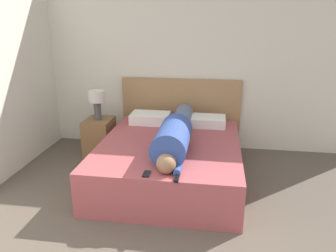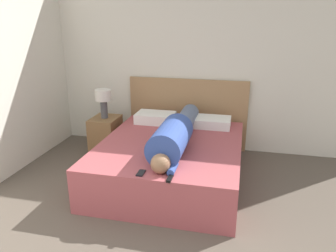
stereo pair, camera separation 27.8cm
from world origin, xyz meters
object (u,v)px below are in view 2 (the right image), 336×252
table_lamp (103,98)px  pillow_second (211,122)px  person_lying (176,134)px  pillow_near_headboard (156,118)px  tv_remote (170,178)px  cell_phone (141,173)px  nightstand (106,135)px  bed (171,161)px

table_lamp → pillow_second: 1.53m
person_lying → pillow_near_headboard: 0.94m
person_lying → pillow_near_headboard: person_lying is taller
tv_remote → cell_phone: bearing=170.8°
nightstand → pillow_near_headboard: (0.72, 0.09, 0.29)m
person_lying → tv_remote: person_lying is taller
bed → pillow_second: size_ratio=3.83×
table_lamp → pillow_second: (1.50, 0.09, -0.27)m
bed → table_lamp: table_lamp is taller
bed → cell_phone: 0.89m
table_lamp → pillow_second: size_ratio=0.81×
person_lying → cell_phone: 0.77m
pillow_near_headboard → tv_remote: bearing=-70.3°
nightstand → pillow_second: 1.53m
table_lamp → pillow_near_headboard: 0.78m
nightstand → pillow_second: (1.50, 0.09, 0.28)m
person_lying → cell_phone: bearing=-103.6°
bed → pillow_near_headboard: bearing=118.2°
bed → pillow_second: pillow_second is taller
bed → table_lamp: (-1.10, 0.61, 0.57)m
bed → table_lamp: bearing=151.1°
pillow_second → table_lamp: bearing=-176.4°
person_lying → table_lamp: bearing=148.5°
pillow_second → tv_remote: 1.62m
pillow_second → cell_phone: bearing=-107.7°
pillow_near_headboard → table_lamp: bearing=-172.6°
pillow_near_headboard → tv_remote: (0.57, -1.60, -0.06)m
person_lying → pillow_second: bearing=68.7°
pillow_second → nightstand: bearing=-176.4°
pillow_second → bed: bearing=-119.8°
pillow_near_headboard → cell_phone: pillow_near_headboard is taller
person_lying → pillow_second: person_lying is taller
pillow_second → cell_phone: (-0.50, -1.56, -0.05)m
pillow_second → tv_remote: pillow_second is taller
pillow_near_headboard → cell_phone: size_ratio=4.07×
cell_phone → table_lamp: bearing=124.5°
person_lying → nightstand: bearing=148.5°
nightstand → tv_remote: bearing=-49.3°
bed → person_lying: bearing=-55.1°
bed → table_lamp: 1.38m
nightstand → tv_remote: size_ratio=3.50×
nightstand → table_lamp: bearing=-63.4°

